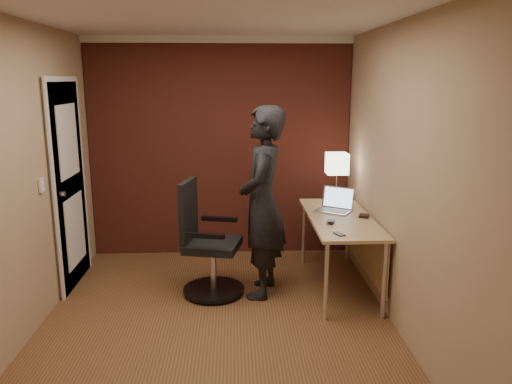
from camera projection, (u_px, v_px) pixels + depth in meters
room at (193, 143)px, 5.31m from camera, size 4.00×4.00×4.00m
desk at (347, 229)px, 4.87m from camera, size 0.60×1.50×0.73m
desk_lamp at (337, 164)px, 5.31m from camera, size 0.22×0.22×0.54m
laptop at (336, 204)px, 5.05m from camera, size 0.42×0.40×0.23m
mouse at (330, 222)px, 4.60m from camera, size 0.09×0.11×0.03m
phone at (339, 234)px, 4.28m from camera, size 0.09×0.13×0.01m
wallet at (364, 216)px, 4.82m from camera, size 0.12×0.14×0.02m
office_chair at (206, 246)px, 4.75m from camera, size 0.60×0.66×1.09m
person at (262, 203)px, 4.66m from camera, size 0.56×0.73×1.80m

